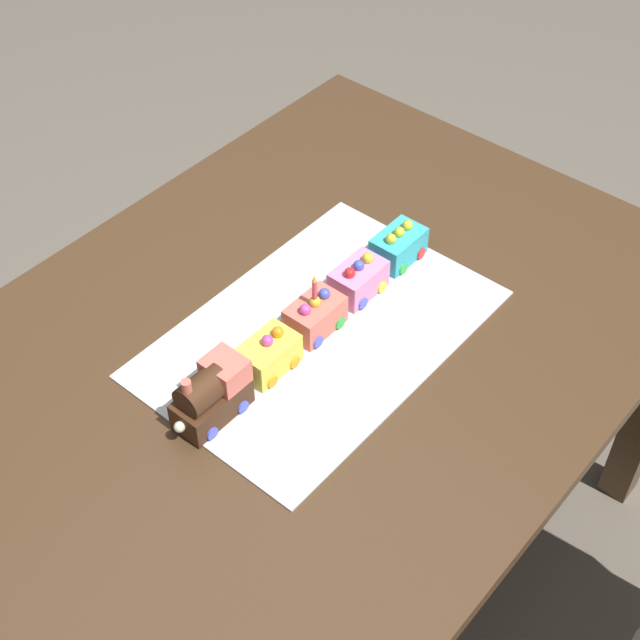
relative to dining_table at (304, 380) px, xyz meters
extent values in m
plane|color=#6B6054|center=(0.00, 0.00, -0.63)|extent=(8.00, 8.00, 0.00)
cube|color=#4C331E|center=(0.00, 0.00, 0.09)|extent=(1.40, 1.00, 0.03)
cube|color=#4C331E|center=(0.64, 0.44, -0.28)|extent=(0.07, 0.07, 0.71)
cube|color=silver|center=(0.03, -0.01, 0.11)|extent=(0.60, 0.40, 0.00)
cube|color=#472816|center=(-0.22, 0.00, 0.14)|extent=(0.12, 0.06, 0.05)
cylinder|color=#472816|center=(-0.23, 0.00, 0.18)|extent=(0.07, 0.05, 0.05)
cube|color=#F27260|center=(-0.18, 0.00, 0.18)|extent=(0.06, 0.06, 0.04)
cylinder|color=#F27260|center=(-0.26, 0.00, 0.21)|extent=(0.02, 0.02, 0.03)
sphere|color=#F4EFCC|center=(-0.29, 0.00, 0.14)|extent=(0.02, 0.02, 0.02)
cylinder|color=#4C59D8|center=(-0.25, -0.03, 0.12)|extent=(0.02, 0.01, 0.02)
cylinder|color=#4C59D8|center=(-0.18, -0.03, 0.12)|extent=(0.02, 0.01, 0.02)
cylinder|color=red|center=(-0.25, 0.04, 0.12)|extent=(0.02, 0.01, 0.02)
cylinder|color=orange|center=(-0.18, 0.04, 0.12)|extent=(0.02, 0.01, 0.02)
cube|color=#F4E04C|center=(-0.09, 0.00, 0.14)|extent=(0.10, 0.06, 0.06)
cylinder|color=orange|center=(-0.11, -0.03, 0.12)|extent=(0.02, 0.01, 0.02)
cylinder|color=orange|center=(-0.06, -0.03, 0.12)|extent=(0.02, 0.01, 0.02)
cylinder|color=yellow|center=(-0.11, 0.04, 0.12)|extent=(0.02, 0.01, 0.02)
cylinder|color=red|center=(-0.06, 0.04, 0.12)|extent=(0.02, 0.01, 0.02)
sphere|color=orange|center=(-0.06, 0.00, 0.17)|extent=(0.02, 0.02, 0.02)
sphere|color=#D84CB2|center=(-0.09, 0.00, 0.17)|extent=(0.02, 0.02, 0.02)
cube|color=#F27260|center=(0.03, 0.00, 0.14)|extent=(0.10, 0.06, 0.06)
cylinder|color=#4C59D8|center=(0.00, -0.03, 0.12)|extent=(0.02, 0.01, 0.02)
cylinder|color=green|center=(0.06, -0.03, 0.12)|extent=(0.02, 0.01, 0.02)
cylinder|color=#D84CB2|center=(0.00, 0.04, 0.12)|extent=(0.02, 0.01, 0.02)
cylinder|color=orange|center=(0.06, 0.04, 0.12)|extent=(0.02, 0.01, 0.02)
sphere|color=#D84CB2|center=(0.01, 0.00, 0.17)|extent=(0.02, 0.02, 0.02)
sphere|color=yellow|center=(0.03, 0.00, 0.17)|extent=(0.02, 0.02, 0.02)
sphere|color=#4C59D8|center=(0.06, 0.00, 0.17)|extent=(0.02, 0.02, 0.02)
cube|color=pink|center=(0.15, 0.00, 0.14)|extent=(0.10, 0.06, 0.06)
cylinder|color=#4C59D8|center=(0.12, -0.03, 0.12)|extent=(0.02, 0.01, 0.02)
cylinder|color=yellow|center=(0.18, -0.03, 0.12)|extent=(0.02, 0.01, 0.02)
cylinder|color=#D84CB2|center=(0.12, 0.04, 0.12)|extent=(0.02, 0.01, 0.02)
cylinder|color=yellow|center=(0.18, 0.04, 0.12)|extent=(0.02, 0.01, 0.02)
sphere|color=yellow|center=(0.17, 0.00, 0.17)|extent=(0.02, 0.02, 0.02)
sphere|color=#4C59D8|center=(0.15, 0.00, 0.17)|extent=(0.02, 0.02, 0.02)
sphere|color=red|center=(0.12, 0.00, 0.17)|extent=(0.02, 0.02, 0.02)
cube|color=#38B7C6|center=(0.27, 0.00, 0.14)|extent=(0.10, 0.06, 0.06)
cylinder|color=green|center=(0.24, -0.03, 0.12)|extent=(0.02, 0.01, 0.02)
cylinder|color=red|center=(0.29, -0.03, 0.12)|extent=(0.02, 0.01, 0.02)
cylinder|color=#4C59D8|center=(0.24, 0.04, 0.12)|extent=(0.02, 0.01, 0.02)
cylinder|color=green|center=(0.29, 0.04, 0.12)|extent=(0.02, 0.01, 0.02)
sphere|color=yellow|center=(0.24, 0.00, 0.17)|extent=(0.02, 0.02, 0.02)
sphere|color=yellow|center=(0.27, 0.00, 0.17)|extent=(0.02, 0.02, 0.02)
sphere|color=yellow|center=(0.29, 0.00, 0.17)|extent=(0.02, 0.02, 0.02)
cylinder|color=#F24C59|center=(0.03, 0.00, 0.20)|extent=(0.01, 0.01, 0.04)
cone|color=yellow|center=(0.03, 0.00, 0.23)|extent=(0.01, 0.01, 0.01)
camera|label=1|loc=(-0.81, -0.73, 1.26)|focal=52.29mm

